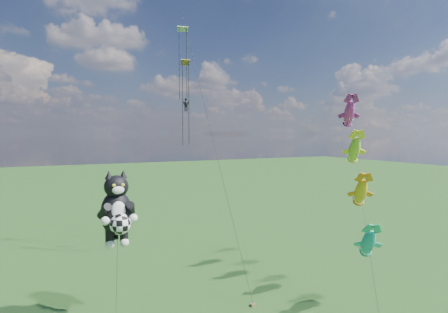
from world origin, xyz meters
name	(u,v)px	position (x,y,z in m)	size (l,w,h in m)	color
cat_kite_rig	(117,209)	(1.30, 4.92, 8.01)	(2.62, 4.22, 10.80)	brown
fish_windsock_rig	(358,170)	(20.95, 1.33, 10.28)	(9.33, 13.09, 18.30)	brown
parafoil_rig	(187,89)	(11.32, 16.86, 18.32)	(2.04, 17.56, 27.04)	brown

